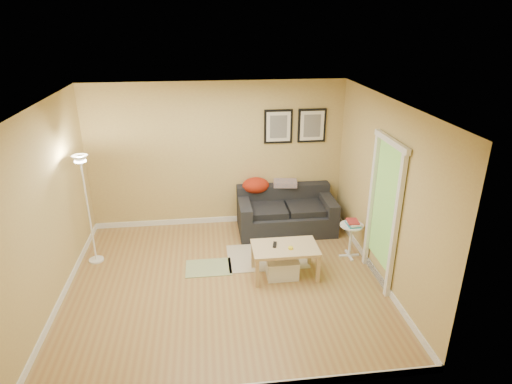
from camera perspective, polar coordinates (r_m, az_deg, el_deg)
The scene contains 24 objects.
floor at distance 6.43m, azimuth -4.03°, elevation -11.83°, with size 4.50×4.50×0.00m, color #9E7C44.
ceiling at distance 5.41m, azimuth -4.79°, elevation 11.55°, with size 4.50×4.50×0.00m, color white.
wall_back at distance 7.67m, azimuth -5.15°, elevation 4.80°, with size 4.50×4.50×0.00m, color tan.
wall_front at distance 4.05m, azimuth -2.88°, elevation -12.50°, with size 4.50×4.50×0.00m, color tan.
wall_left at distance 6.15m, azimuth -25.83°, elevation -2.07°, with size 4.00×4.00×0.00m, color tan.
wall_right at distance 6.29m, azimuth 16.53°, elevation -0.11°, with size 4.00×4.00×0.00m, color tan.
baseboard_back at distance 8.13m, azimuth -4.84°, elevation -3.65°, with size 4.50×0.02×0.10m, color white.
baseboard_left at distance 6.71m, azimuth -23.93°, elevation -11.83°, with size 0.02×4.00×0.10m, color white.
baseboard_right at distance 6.85m, azimuth 15.30°, elevation -9.82°, with size 0.02×4.00×0.10m, color white.
sofa at distance 7.70m, azimuth 4.03°, elevation -2.50°, with size 1.70×0.90×0.75m, color black, non-canonical shape.
red_throw at distance 7.74m, azimuth -0.04°, elevation 0.89°, with size 0.48×0.36×0.28m, color #BB3711, non-canonical shape.
plaid_throw at distance 7.83m, azimuth 3.88°, elevation 1.18°, with size 0.42×0.26×0.10m, color tan, non-canonical shape.
framed_print_left at distance 7.62m, azimuth 2.96°, elevation 8.64°, with size 0.50×0.04×0.60m, color black, non-canonical shape.
framed_print_right at distance 7.74m, azimuth 7.39°, elevation 8.71°, with size 0.50×0.04×0.60m, color black, non-canonical shape.
area_rug at distance 7.01m, azimuth 1.41°, elevation -8.53°, with size 1.25×0.85×0.01m, color #BBAF94.
green_runner at distance 6.77m, azimuth -6.28°, elevation -9.90°, with size 0.70×0.50×0.01m, color #668C4C.
coffee_table at distance 6.47m, azimuth 3.80°, elevation -9.06°, with size 0.96×0.59×0.48m, color tan, non-canonical shape.
remote_control at distance 6.37m, azimuth 2.49°, elevation -6.97°, with size 0.05×0.16×0.02m, color black.
tape_roll at distance 6.29m, azimuth 4.60°, elevation -7.39°, with size 0.07×0.07×0.03m, color yellow.
storage_bin at distance 6.48m, azimuth 3.47°, elevation -9.98°, with size 0.47×0.34×0.29m, color white, non-canonical shape.
side_table at distance 7.06m, azimuth 12.36°, elevation -6.30°, with size 0.37×0.37×0.56m, color white, non-canonical shape.
book_stack at distance 6.91m, azimuth 12.72°, elevation -3.99°, with size 0.19×0.25×0.08m, color teal, non-canonical shape.
floor_lamp at distance 7.00m, azimuth -21.23°, elevation -2.64°, with size 0.23×0.23×1.75m, color white, non-canonical shape.
doorway at distance 6.26m, azimuth 16.35°, elevation -2.98°, with size 0.12×1.01×2.13m, color white, non-canonical shape.
Camera 1 is at (-0.21, -5.31, 3.62)m, focal length 30.26 mm.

